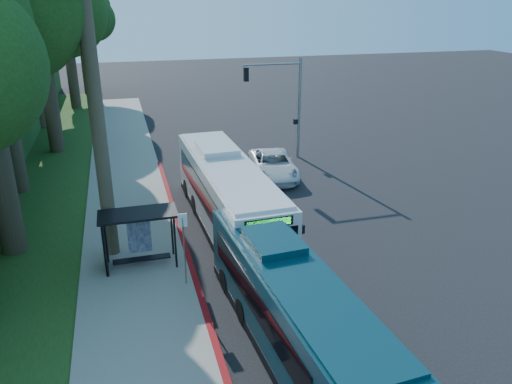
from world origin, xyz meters
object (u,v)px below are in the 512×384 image
object	(u,v)px
white_bus	(227,193)
teal_bus	(292,306)
bus_shelter	(133,228)
pickup	(273,165)

from	to	relation	value
white_bus	teal_bus	size ratio (longest dim) A/B	1.13
bus_shelter	teal_bus	size ratio (longest dim) A/B	0.29
white_bus	pickup	world-z (taller)	white_bus
white_bus	pickup	xyz separation A→B (m)	(4.44, 6.54, -1.02)
white_bus	bus_shelter	bearing A→B (deg)	-151.08
white_bus	teal_bus	bearing A→B (deg)	-91.94
teal_bus	white_bus	bearing A→B (deg)	86.05
bus_shelter	pickup	bearing A→B (deg)	45.71
teal_bus	pickup	xyz separation A→B (m)	(4.44, 16.11, -0.80)
teal_bus	bus_shelter	bearing A→B (deg)	120.44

